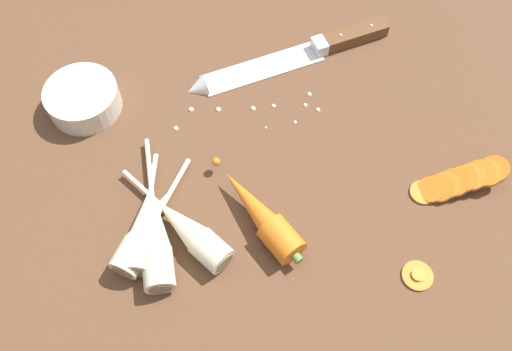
% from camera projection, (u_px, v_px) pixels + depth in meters
% --- Properties ---
extents(ground_plane, '(1.20, 0.90, 0.04)m').
position_uv_depth(ground_plane, '(252.00, 176.00, 0.78)').
color(ground_plane, brown).
extents(chefs_knife, '(0.35, 0.07, 0.04)m').
position_uv_depth(chefs_knife, '(287.00, 58.00, 0.86)').
color(chefs_knife, silver).
rests_on(chefs_knife, ground_plane).
extents(whole_carrot, '(0.09, 0.18, 0.04)m').
position_uv_depth(whole_carrot, '(261.00, 216.00, 0.70)').
color(whole_carrot, orange).
rests_on(whole_carrot, ground_plane).
extents(parsnip_front, '(0.05, 0.23, 0.04)m').
position_uv_depth(parsnip_front, '(155.00, 235.00, 0.69)').
color(parsnip_front, beige).
rests_on(parsnip_front, ground_plane).
extents(parsnip_mid_left, '(0.08, 0.18, 0.04)m').
position_uv_depth(parsnip_mid_left, '(143.00, 230.00, 0.70)').
color(parsnip_mid_left, beige).
rests_on(parsnip_mid_left, ground_plane).
extents(parsnip_mid_right, '(0.12, 0.18, 0.04)m').
position_uv_depth(parsnip_mid_right, '(189.00, 231.00, 0.69)').
color(parsnip_mid_right, beige).
rests_on(parsnip_mid_right, ground_plane).
extents(parsnip_back, '(0.13, 0.16, 0.04)m').
position_uv_depth(parsnip_back, '(145.00, 232.00, 0.69)').
color(parsnip_back, beige).
rests_on(parsnip_back, ground_plane).
extents(carrot_slice_stack, '(0.14, 0.04, 0.04)m').
position_uv_depth(carrot_slice_stack, '(459.00, 181.00, 0.74)').
color(carrot_slice_stack, orange).
rests_on(carrot_slice_stack, ground_plane).
extents(carrot_slice_stray_near, '(0.04, 0.04, 0.01)m').
position_uv_depth(carrot_slice_stray_near, '(418.00, 275.00, 0.68)').
color(carrot_slice_stray_near, orange).
rests_on(carrot_slice_stray_near, ground_plane).
extents(prep_bowl, '(0.11, 0.11, 0.04)m').
position_uv_depth(prep_bowl, '(83.00, 98.00, 0.80)').
color(prep_bowl, beige).
rests_on(prep_bowl, ground_plane).
extents(mince_crumbs, '(0.22, 0.11, 0.01)m').
position_uv_depth(mince_crumbs, '(246.00, 107.00, 0.81)').
color(mince_crumbs, silver).
rests_on(mince_crumbs, ground_plane).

